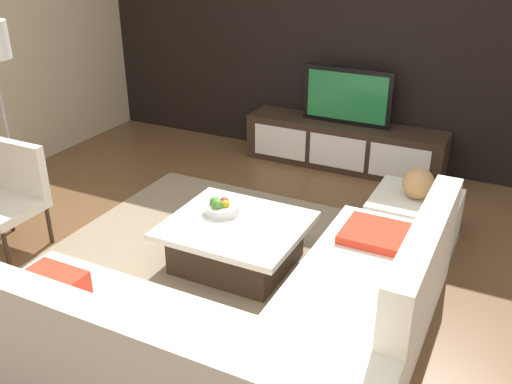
{
  "coord_description": "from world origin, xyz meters",
  "views": [
    {
      "loc": [
        1.74,
        -3.23,
        2.46
      ],
      "look_at": [
        -0.07,
        0.38,
        0.53
      ],
      "focal_mm": 39.65,
      "sensor_mm": 36.0,
      "label": 1
    }
  ],
  "objects_px": {
    "media_console": "(344,145)",
    "ottoman": "(414,219)",
    "television": "(347,96)",
    "accent_chair_near": "(10,191)",
    "decorative_ball": "(418,183)",
    "coffee_table": "(236,243)",
    "fruit_bowl": "(221,207)",
    "sectional_couch": "(253,329)"
  },
  "relations": [
    {
      "from": "media_console",
      "to": "ottoman",
      "type": "xyz_separation_m",
      "value": [
        1.05,
        -1.28,
        -0.05
      ]
    },
    {
      "from": "media_console",
      "to": "television",
      "type": "relative_size",
      "value": 2.26
    },
    {
      "from": "accent_chair_near",
      "to": "decorative_ball",
      "type": "distance_m",
      "value": 3.33
    },
    {
      "from": "coffee_table",
      "to": "ottoman",
      "type": "distance_m",
      "value": 1.54
    },
    {
      "from": "media_console",
      "to": "decorative_ball",
      "type": "relative_size",
      "value": 8.34
    },
    {
      "from": "fruit_bowl",
      "to": "coffee_table",
      "type": "bearing_deg",
      "value": -27.27
    },
    {
      "from": "sectional_couch",
      "to": "decorative_ball",
      "type": "xyz_separation_m",
      "value": [
        0.52,
        1.97,
        0.25
      ]
    },
    {
      "from": "television",
      "to": "sectional_couch",
      "type": "bearing_deg",
      "value": -80.75
    },
    {
      "from": "television",
      "to": "coffee_table",
      "type": "relative_size",
      "value": 0.93
    },
    {
      "from": "sectional_couch",
      "to": "media_console",
      "type": "bearing_deg",
      "value": 99.25
    },
    {
      "from": "media_console",
      "to": "decorative_ball",
      "type": "height_order",
      "value": "decorative_ball"
    },
    {
      "from": "media_console",
      "to": "television",
      "type": "height_order",
      "value": "television"
    },
    {
      "from": "sectional_couch",
      "to": "accent_chair_near",
      "type": "height_order",
      "value": "accent_chair_near"
    },
    {
      "from": "coffee_table",
      "to": "accent_chair_near",
      "type": "relative_size",
      "value": 1.19
    },
    {
      "from": "television",
      "to": "sectional_couch",
      "type": "height_order",
      "value": "television"
    },
    {
      "from": "television",
      "to": "decorative_ball",
      "type": "bearing_deg",
      "value": -50.61
    },
    {
      "from": "media_console",
      "to": "sectional_couch",
      "type": "bearing_deg",
      "value": -80.75
    },
    {
      "from": "television",
      "to": "sectional_couch",
      "type": "distance_m",
      "value": 3.33
    },
    {
      "from": "accent_chair_near",
      "to": "decorative_ball",
      "type": "bearing_deg",
      "value": 17.65
    },
    {
      "from": "accent_chair_near",
      "to": "ottoman",
      "type": "bearing_deg",
      "value": 17.65
    },
    {
      "from": "accent_chair_near",
      "to": "decorative_ball",
      "type": "xyz_separation_m",
      "value": [
        2.95,
        1.54,
        0.04
      ]
    },
    {
      "from": "television",
      "to": "decorative_ball",
      "type": "relative_size",
      "value": 3.69
    },
    {
      "from": "sectional_couch",
      "to": "coffee_table",
      "type": "bearing_deg",
      "value": 123.43
    },
    {
      "from": "ottoman",
      "to": "fruit_bowl",
      "type": "distance_m",
      "value": 1.64
    },
    {
      "from": "media_console",
      "to": "television",
      "type": "xyz_separation_m",
      "value": [
        0.0,
        0.0,
        0.55
      ]
    },
    {
      "from": "decorative_ball",
      "to": "accent_chair_near",
      "type": "bearing_deg",
      "value": -152.37
    },
    {
      "from": "television",
      "to": "ottoman",
      "type": "relative_size",
      "value": 1.37
    },
    {
      "from": "fruit_bowl",
      "to": "media_console",
      "type": "bearing_deg",
      "value": 82.66
    },
    {
      "from": "media_console",
      "to": "fruit_bowl",
      "type": "distance_m",
      "value": 2.23
    },
    {
      "from": "television",
      "to": "fruit_bowl",
      "type": "relative_size",
      "value": 3.43
    },
    {
      "from": "fruit_bowl",
      "to": "decorative_ball",
      "type": "relative_size",
      "value": 1.08
    },
    {
      "from": "coffee_table",
      "to": "fruit_bowl",
      "type": "distance_m",
      "value": 0.31
    },
    {
      "from": "media_console",
      "to": "ottoman",
      "type": "bearing_deg",
      "value": -50.6
    },
    {
      "from": "media_console",
      "to": "ottoman",
      "type": "relative_size",
      "value": 3.1
    },
    {
      "from": "ottoman",
      "to": "decorative_ball",
      "type": "xyz_separation_m",
      "value": [
        0.0,
        0.0,
        0.33
      ]
    },
    {
      "from": "sectional_couch",
      "to": "ottoman",
      "type": "relative_size",
      "value": 3.49
    },
    {
      "from": "sectional_couch",
      "to": "decorative_ball",
      "type": "relative_size",
      "value": 9.4
    },
    {
      "from": "media_console",
      "to": "coffee_table",
      "type": "distance_m",
      "value": 2.3
    },
    {
      "from": "accent_chair_near",
      "to": "television",
      "type": "bearing_deg",
      "value": 46.04
    },
    {
      "from": "accent_chair_near",
      "to": "ottoman",
      "type": "height_order",
      "value": "accent_chair_near"
    },
    {
      "from": "ottoman",
      "to": "decorative_ball",
      "type": "distance_m",
      "value": 0.33
    },
    {
      "from": "coffee_table",
      "to": "television",
      "type": "bearing_deg",
      "value": 87.51
    }
  ]
}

